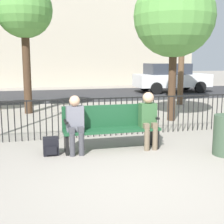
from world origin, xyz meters
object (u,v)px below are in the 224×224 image
tree_3 (174,17)px  parked_car_1 (171,77)px  tree_1 (183,9)px  tree_2 (24,11)px  park_bench (111,125)px  backpack (51,146)px  seated_person_1 (148,116)px  seated_person_0 (75,121)px

tree_3 → parked_car_1: (3.50, 7.64, -2.24)m
tree_1 → tree_2: size_ratio=1.13×
park_bench → backpack: (-1.25, -0.13, -0.33)m
seated_person_1 → tree_2: size_ratio=0.27×
park_bench → seated_person_1: size_ratio=1.69×
tree_3 → parked_car_1: tree_3 is taller
seated_person_1 → parked_car_1: parked_car_1 is taller
seated_person_1 → tree_2: (-2.49, 5.08, 2.74)m
park_bench → parked_car_1: bearing=59.3°
seated_person_0 → tree_3: size_ratio=0.27×
seated_person_0 → tree_1: size_ratio=0.23×
backpack → tree_2: size_ratio=0.08×
tree_1 → tree_2: tree_1 is taller
park_bench → tree_3: bearing=44.9°
backpack → tree_1: size_ratio=0.07×
parked_car_1 → seated_person_1: bearing=-117.1°
seated_person_1 → tree_1: size_ratio=0.24×
tree_1 → park_bench: bearing=-128.0°
backpack → parked_car_1: 12.65m
tree_2 → parked_car_1: (7.77, 5.23, -2.58)m
park_bench → seated_person_0: 0.79m
seated_person_0 → tree_2: 5.87m
tree_1 → tree_3: bearing=-120.8°
seated_person_1 → seated_person_0: bearing=-179.9°
park_bench → backpack: park_bench is taller
parked_car_1 → backpack: bearing=-125.3°
backpack → tree_1: tree_1 is taller
tree_3 → park_bench: bearing=-135.1°
seated_person_1 → tree_3: 4.00m
seated_person_1 → parked_car_1: bearing=62.9°
seated_person_0 → seated_person_1: 1.54m
park_bench → tree_3: tree_3 is taller
seated_person_0 → tree_3: 4.90m
seated_person_1 → tree_3: (1.77, 2.67, 2.40)m
seated_person_0 → tree_2: (-0.96, 5.09, 2.77)m
seated_person_0 → tree_3: bearing=38.9°
tree_3 → tree_1: bearing=59.2°
backpack → parked_car_1: (7.30, 10.31, 0.67)m
seated_person_0 → parked_car_1: parked_car_1 is taller
seated_person_0 → seated_person_1: (1.54, 0.00, 0.02)m
tree_1 → tree_2: (-6.07, -0.61, -0.38)m
seated_person_1 → backpack: (-2.03, 0.00, -0.51)m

